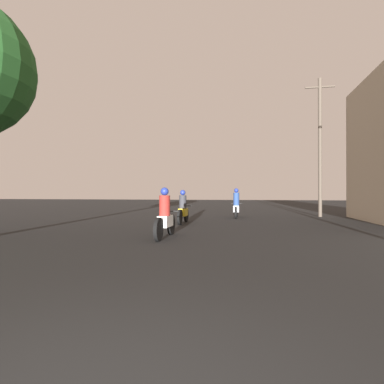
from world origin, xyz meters
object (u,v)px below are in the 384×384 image
object	(u,v)px
motorcycle_silver	(236,206)
utility_pole_far	(320,145)
motorcycle_yellow	(183,210)
motorcycle_white	(165,217)

from	to	relation	value
motorcycle_silver	utility_pole_far	bearing A→B (deg)	17.06
motorcycle_yellow	utility_pole_far	size ratio (longest dim) A/B	0.25
motorcycle_silver	motorcycle_white	bearing A→B (deg)	-102.97
motorcycle_white	motorcycle_yellow	distance (m)	4.43
motorcycle_silver	utility_pole_far	distance (m)	5.97
utility_pole_far	motorcycle_white	bearing A→B (deg)	-124.53
motorcycle_yellow	utility_pole_far	distance (m)	9.15
motorcycle_white	utility_pole_far	size ratio (longest dim) A/B	0.26
motorcycle_silver	motorcycle_yellow	bearing A→B (deg)	-122.43
motorcycle_yellow	motorcycle_silver	size ratio (longest dim) A/B	0.93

